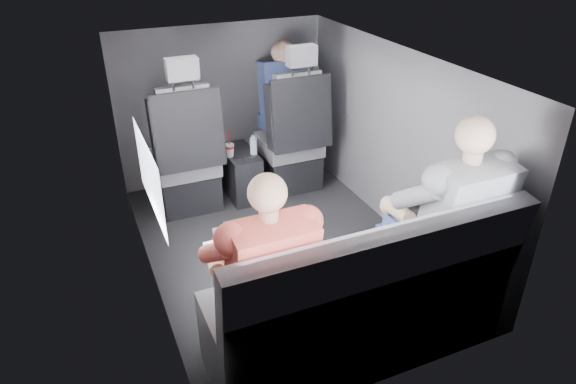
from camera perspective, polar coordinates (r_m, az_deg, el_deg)
name	(u,v)px	position (r m, az deg, el deg)	size (l,w,h in m)	color
floor	(281,248)	(3.71, -0.73, -6.29)	(2.60, 2.60, 0.00)	black
ceiling	(280,61)	(3.14, -0.88, 14.33)	(2.60, 2.60, 0.00)	#B2B2AD
panel_left	(142,190)	(3.17, -15.95, 0.23)	(0.02, 2.60, 1.35)	#56565B
panel_right	(396,142)	(3.78, 11.93, 5.43)	(0.02, 2.60, 1.35)	#56565B
panel_front	(222,104)	(4.51, -7.32, 9.66)	(1.80, 0.02, 1.35)	#56565B
panel_back	(392,277)	(2.40, 11.51, -9.27)	(1.80, 0.02, 1.35)	#56565B
side_window	(149,176)	(2.81, -15.16, 1.67)	(0.02, 0.75, 0.42)	white
seatbelt	(301,106)	(4.06, 1.40, 9.58)	(0.05, 0.01, 0.65)	black
front_seat_left	(187,163)	(4.10, -11.20, 3.18)	(0.52, 0.58, 1.26)	black
front_seat_right	(292,145)	(4.35, 0.40, 5.28)	(0.52, 0.58, 1.26)	black
center_console	(241,173)	(4.32, -5.29, 2.07)	(0.24, 0.48, 0.41)	black
rear_bench	(360,307)	(2.78, 7.99, -12.53)	(1.60, 0.57, 0.92)	slate
soda_cup	(230,150)	(4.14, -6.51, 4.69)	(0.08, 0.08, 0.23)	white
water_bottle	(253,146)	(4.14, -3.86, 5.10)	(0.06, 0.06, 0.17)	#ADCCEB
laptop_white	(243,247)	(2.63, -5.02, -6.11)	(0.33, 0.31, 0.25)	silver
laptop_black	(437,210)	(3.05, 16.19, -1.90)	(0.37, 0.35, 0.25)	black
passenger_rear_left	(261,274)	(2.47, -2.97, -9.04)	(0.48, 0.60, 1.19)	#313236
passenger_rear_right	(445,220)	(2.93, 17.05, -2.99)	(0.54, 0.65, 1.28)	navy
passenger_front_right	(283,96)	(4.46, -0.54, 10.67)	(0.39, 0.39, 0.79)	navy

